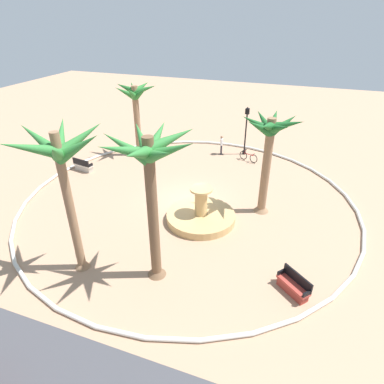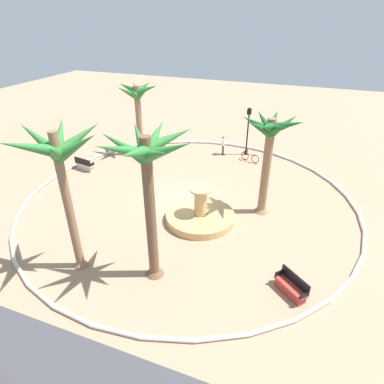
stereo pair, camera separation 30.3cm
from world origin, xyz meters
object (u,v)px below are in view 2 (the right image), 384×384
at_px(palm_tree_by_curb, 138,103).
at_px(lamppost, 248,127).
at_px(bench_west, 85,166).
at_px(bench_east, 291,288).
at_px(palm_tree_near_fountain, 60,163).
at_px(person_cyclist_helmet, 223,144).
at_px(fountain, 200,216).
at_px(bicycle_red_frame, 250,157).
at_px(palm_tree_mid_plaza, 148,170).
at_px(palm_tree_far_side, 269,142).

bearing_deg(palm_tree_by_curb, lamppost, -159.66).
bearing_deg(bench_west, bench_east, 155.50).
distance_m(palm_tree_near_fountain, person_cyclist_helmet, 16.74).
bearing_deg(palm_tree_by_curb, bench_east, 139.37).
distance_m(fountain, bicycle_red_frame, 9.56).
height_order(fountain, palm_tree_mid_plaza, palm_tree_mid_plaza).
bearing_deg(lamppost, palm_tree_by_curb, 20.34).
distance_m(bench_west, person_cyclist_helmet, 11.39).
bearing_deg(fountain, palm_tree_near_fountain, 54.30).
relative_size(palm_tree_mid_plaza, bicycle_red_frame, 4.41).
height_order(bench_east, lamppost, lamppost).
height_order(palm_tree_by_curb, palm_tree_mid_plaza, palm_tree_mid_plaza).
xyz_separation_m(bench_west, lamppost, (-11.00, -7.44, 2.05)).
bearing_deg(palm_tree_near_fountain, bench_west, -54.31).
bearing_deg(lamppost, fountain, 88.34).
xyz_separation_m(palm_tree_by_curb, palm_tree_mid_plaza, (-7.60, 12.75, 1.08)).
bearing_deg(palm_tree_by_curb, palm_tree_mid_plaza, 120.77).
xyz_separation_m(palm_tree_near_fountain, palm_tree_by_curb, (3.97, -13.47, -1.08)).
relative_size(palm_tree_near_fountain, bicycle_red_frame, 4.41).
distance_m(palm_tree_near_fountain, bench_east, 11.12).
relative_size(fountain, palm_tree_far_side, 0.66).
relative_size(palm_tree_mid_plaza, lamppost, 1.73).
xyz_separation_m(fountain, palm_tree_mid_plaza, (0.49, 5.02, 5.15)).
relative_size(fountain, palm_tree_near_fountain, 0.57).
xyz_separation_m(palm_tree_far_side, bench_east, (-2.41, 6.23, -4.22)).
bearing_deg(person_cyclist_helmet, palm_tree_far_side, 120.79).
bearing_deg(bench_east, palm_tree_far_side, -68.84).
relative_size(bench_east, lamppost, 0.38).
bearing_deg(fountain, bench_west, -17.71).
bearing_deg(bicycle_red_frame, bench_west, 27.68).
height_order(palm_tree_mid_plaza, bench_west, palm_tree_mid_plaza).
bearing_deg(lamppost, person_cyclist_helmet, 20.35).
xyz_separation_m(palm_tree_near_fountain, bench_east, (-9.72, -1.72, -5.12)).
bearing_deg(person_cyclist_helmet, palm_tree_near_fountain, 80.78).
distance_m(palm_tree_mid_plaza, person_cyclist_helmet, 15.88).
bearing_deg(palm_tree_far_side, bench_west, -4.91).
xyz_separation_m(fountain, bench_west, (10.69, -3.41, 0.04)).
relative_size(palm_tree_mid_plaza, person_cyclist_helmet, 4.32).
bearing_deg(palm_tree_near_fountain, bicycle_red_frame, -108.35).
bearing_deg(fountain, bicycle_red_frame, -95.62).
xyz_separation_m(palm_tree_mid_plaza, bench_west, (10.20, -8.43, -5.12)).
relative_size(fountain, bicycle_red_frame, 2.52).
bearing_deg(palm_tree_mid_plaza, palm_tree_near_fountain, 11.19).
relative_size(bench_east, bench_west, 0.93).
height_order(palm_tree_far_side, person_cyclist_helmet, palm_tree_far_side).
distance_m(bench_west, bicycle_red_frame, 13.13).
height_order(fountain, bench_east, fountain).
bearing_deg(palm_tree_near_fountain, fountain, -125.70).
relative_size(palm_tree_near_fountain, bench_east, 4.59).
distance_m(fountain, lamppost, 11.06).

